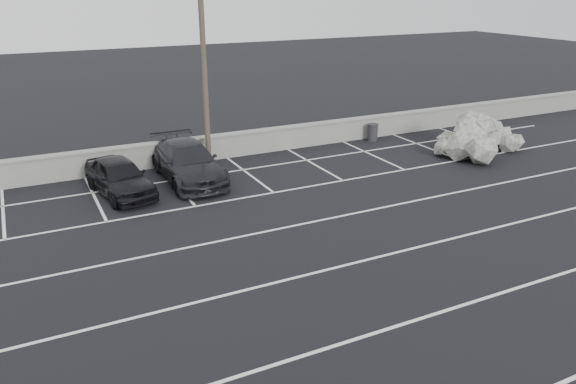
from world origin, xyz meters
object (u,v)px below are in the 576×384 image
car_right (188,162)px  trash_bin (373,132)px  utility_pole (204,63)px  riprap_pile (477,141)px  car_left (119,177)px

car_right → trash_bin: (9.77, 1.59, -0.31)m
car_right → utility_pole: utility_pole is taller
trash_bin → riprap_pile: (2.95, -3.94, 0.15)m
car_left → car_right: bearing=-0.7°
car_right → riprap_pile: size_ratio=1.05×
utility_pole → trash_bin: size_ratio=10.23×
car_right → utility_pole: size_ratio=0.59×
car_left → utility_pole: size_ratio=0.47×
car_right → car_left: bearing=-170.5°
trash_bin → riprap_pile: size_ratio=0.17×
car_left → trash_bin: (12.48, 2.03, -0.26)m
car_left → utility_pole: utility_pole is taller
car_right → riprap_pile: riprap_pile is taller
utility_pole → car_left: bearing=-155.6°
car_right → riprap_pile: bearing=-10.2°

